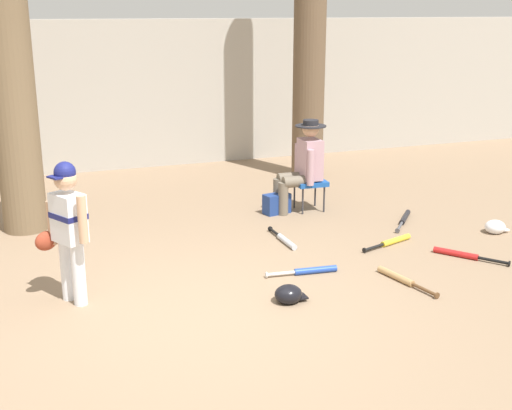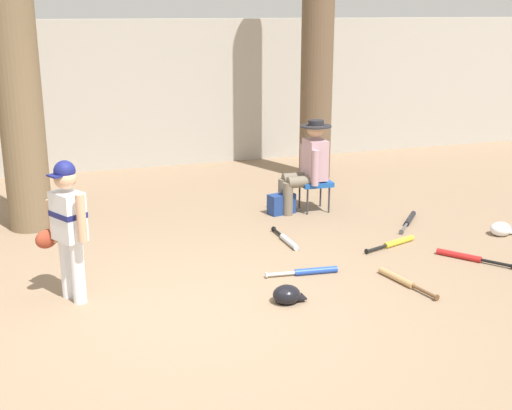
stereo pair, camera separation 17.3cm
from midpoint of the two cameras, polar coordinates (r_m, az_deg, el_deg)
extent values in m
plane|color=#897056|center=(5.89, -4.10, -9.51)|extent=(60.00, 60.00, 0.00)
cube|color=#ADA89E|center=(11.33, -12.16, 9.09)|extent=(18.00, 0.36, 2.41)
cone|color=brown|center=(8.60, -17.94, -1.82)|extent=(0.70, 0.70, 0.31)
cylinder|color=brown|center=(10.39, 5.81, 15.88)|extent=(0.49, 0.49, 4.99)
cone|color=brown|center=(10.70, 5.43, 2.41)|extent=(0.80, 0.80, 0.29)
cylinder|color=white|center=(6.23, -14.10, -5.58)|extent=(0.12, 0.12, 0.58)
cylinder|color=white|center=(6.37, -15.01, -5.15)|extent=(0.12, 0.12, 0.58)
cube|color=white|center=(6.14, -14.90, -0.93)|extent=(0.32, 0.36, 0.44)
cube|color=navy|center=(6.13, -14.91, -0.73)|extent=(0.33, 0.37, 0.05)
sphere|color=tan|center=(6.04, -15.14, 2.24)|extent=(0.20, 0.20, 0.20)
sphere|color=navy|center=(6.03, -15.18, 2.79)|extent=(0.19, 0.19, 0.19)
cube|color=navy|center=(5.99, -15.88, 2.40)|extent=(0.15, 0.17, 0.02)
cylinder|color=tan|center=(5.92, -13.82, -1.08)|extent=(0.11, 0.11, 0.42)
cylinder|color=tan|center=(6.31, -16.19, -1.31)|extent=(0.11, 0.11, 0.40)
ellipsoid|color=#933823|center=(6.35, -16.63, -2.77)|extent=(0.25, 0.21, 0.18)
cube|color=#194C9E|center=(8.81, 5.56, 1.91)|extent=(0.42, 0.42, 0.06)
cylinder|color=#333338|center=(8.67, 4.97, 0.39)|extent=(0.02, 0.02, 0.38)
cylinder|color=#333338|center=(8.94, 4.28, 0.90)|extent=(0.02, 0.02, 0.38)
cylinder|color=#333338|center=(8.78, 6.79, 0.54)|extent=(0.02, 0.02, 0.38)
cylinder|color=#333338|center=(9.05, 6.06, 1.04)|extent=(0.02, 0.02, 0.38)
cylinder|color=#6B6051|center=(8.63, 3.30, 0.51)|extent=(0.13, 0.13, 0.43)
cylinder|color=#6B6051|center=(8.81, 2.87, 0.86)|extent=(0.13, 0.13, 0.43)
cylinder|color=#6B6051|center=(8.64, 4.58, 1.99)|extent=(0.41, 0.17, 0.15)
cylinder|color=#6B6051|center=(8.82, 4.12, 2.30)|extent=(0.41, 0.17, 0.15)
cube|color=#B28C99|center=(8.74, 5.61, 3.88)|extent=(0.26, 0.37, 0.52)
cylinder|color=#B28C99|center=(8.52, 5.65, 3.15)|extent=(0.09, 0.09, 0.46)
cylinder|color=#B28C99|center=(8.92, 4.60, 3.77)|extent=(0.09, 0.09, 0.46)
sphere|color=tan|center=(8.66, 5.69, 6.47)|extent=(0.22, 0.22, 0.22)
cylinder|color=#232328|center=(8.66, 5.69, 6.68)|extent=(0.40, 0.40, 0.02)
cylinder|color=#232328|center=(8.65, 5.70, 6.90)|extent=(0.20, 0.20, 0.09)
cube|color=navy|center=(8.71, 2.75, 0.10)|extent=(0.37, 0.25, 0.26)
cylinder|color=#2347AD|center=(6.80, 5.86, -5.59)|extent=(0.45, 0.11, 0.07)
cylinder|color=silver|center=(6.70, 2.86, -5.87)|extent=(0.30, 0.06, 0.03)
cylinder|color=silver|center=(6.67, 1.64, -5.98)|extent=(0.02, 0.06, 0.06)
cylinder|color=black|center=(8.66, 13.52, -1.12)|extent=(0.37, 0.41, 0.07)
cylinder|color=#4C4C51|center=(8.27, 13.06, -1.91)|extent=(0.24, 0.27, 0.03)
cylinder|color=#4C4C51|center=(8.12, 12.86, -2.25)|extent=(0.05, 0.05, 0.06)
cylinder|color=#B7BCC6|center=(7.59, 3.50, -3.16)|extent=(0.07, 0.43, 0.07)
cylinder|color=black|center=(7.90, 2.50, -2.35)|extent=(0.04, 0.29, 0.03)
cylinder|color=black|center=(8.03, 2.12, -2.04)|extent=(0.06, 0.02, 0.06)
cylinder|color=red|center=(7.52, 17.50, -4.10)|extent=(0.34, 0.42, 0.07)
cylinder|color=black|center=(7.43, 20.42, -4.65)|extent=(0.22, 0.27, 0.03)
cylinder|color=yellow|center=(7.78, 12.69, -3.05)|extent=(0.45, 0.21, 0.07)
cylinder|color=black|center=(7.51, 10.83, -3.66)|extent=(0.30, 0.13, 0.03)
cylinder|color=black|center=(7.40, 10.05, -3.91)|extent=(0.03, 0.06, 0.06)
cylinder|color=tan|center=(6.76, 12.57, -6.05)|extent=(0.16, 0.47, 0.07)
cylinder|color=brown|center=(6.51, 14.89, -7.13)|extent=(0.09, 0.31, 0.03)
cylinder|color=brown|center=(6.41, 15.87, -7.58)|extent=(0.06, 0.03, 0.06)
ellipsoid|color=silver|center=(8.43, 20.63, -1.93)|extent=(0.25, 0.23, 0.17)
cube|color=silver|center=(8.51, 21.23, -2.10)|extent=(0.10, 0.12, 0.02)
ellipsoid|color=black|center=(6.13, 3.43, -7.62)|extent=(0.26, 0.23, 0.17)
cube|color=black|center=(6.19, 4.48, -7.81)|extent=(0.10, 0.13, 0.02)
camera|label=1|loc=(0.09, -89.23, 0.23)|focal=47.05mm
camera|label=2|loc=(0.09, 90.77, -0.23)|focal=47.05mm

